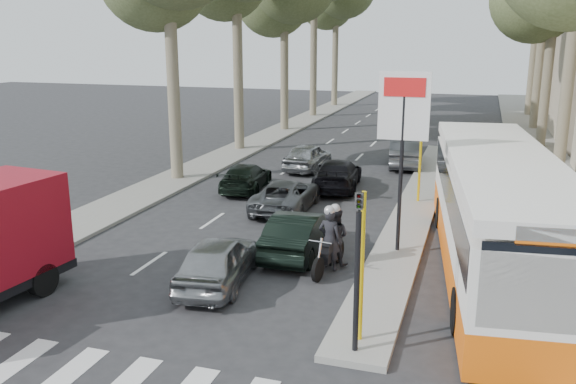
# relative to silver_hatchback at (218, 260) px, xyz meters

# --- Properties ---
(ground) EXTENTS (120.00, 120.00, 0.00)m
(ground) POSITION_rel_silver_hatchback_xyz_m (1.10, -1.21, -0.68)
(ground) COLOR #28282B
(ground) RESTS_ON ground
(sidewalk_right) EXTENTS (3.20, 70.00, 0.12)m
(sidewalk_right) POSITION_rel_silver_hatchback_xyz_m (9.70, 23.79, -0.62)
(sidewalk_right) COLOR gray
(sidewalk_right) RESTS_ON ground
(median_left) EXTENTS (2.40, 64.00, 0.12)m
(median_left) POSITION_rel_silver_hatchback_xyz_m (-6.90, 26.79, -0.62)
(median_left) COLOR gray
(median_left) RESTS_ON ground
(traffic_island) EXTENTS (1.50, 26.00, 0.16)m
(traffic_island) POSITION_rel_silver_hatchback_xyz_m (4.35, 9.79, -0.60)
(traffic_island) COLOR gray
(traffic_island) RESTS_ON ground
(billboard) EXTENTS (1.50, 12.10, 5.60)m
(billboard) POSITION_rel_silver_hatchback_xyz_m (4.35, 3.79, 3.02)
(billboard) COLOR yellow
(billboard) RESTS_ON ground
(traffic_light_island) EXTENTS (0.16, 0.41, 3.60)m
(traffic_light_island) POSITION_rel_silver_hatchback_xyz_m (4.35, -2.71, 1.81)
(traffic_light_island) COLOR black
(traffic_light_island) RESTS_ON ground
(silver_hatchback) EXTENTS (2.11, 4.16, 1.36)m
(silver_hatchback) POSITION_rel_silver_hatchback_xyz_m (0.00, 0.00, 0.00)
(silver_hatchback) COLOR gray
(silver_hatchback) RESTS_ON ground
(dark_hatchback) EXTENTS (1.51, 4.13, 1.35)m
(dark_hatchback) POSITION_rel_silver_hatchback_xyz_m (1.43, 2.94, -0.00)
(dark_hatchback) COLOR black
(dark_hatchback) RESTS_ON ground
(queue_car_a) EXTENTS (2.20, 4.43, 1.21)m
(queue_car_a) POSITION_rel_silver_hatchback_xyz_m (-0.46, 7.45, -0.08)
(queue_car_a) COLOR #4B4E52
(queue_car_a) RESTS_ON ground
(queue_car_b) EXTENTS (2.32, 4.72, 1.32)m
(queue_car_b) POSITION_rel_silver_hatchback_xyz_m (0.66, 11.37, -0.02)
(queue_car_b) COLOR black
(queue_car_b) RESTS_ON ground
(queue_car_c) EXTENTS (1.82, 4.09, 1.37)m
(queue_car_c) POSITION_rel_silver_hatchback_xyz_m (-1.66, 14.75, 0.00)
(queue_car_c) COLOR #979A9F
(queue_car_c) RESTS_ON ground
(queue_car_d) EXTENTS (2.15, 4.69, 1.49)m
(queue_car_d) POSITION_rel_silver_hatchback_xyz_m (2.90, 17.15, 0.07)
(queue_car_d) COLOR #4F5257
(queue_car_d) RESTS_ON ground
(queue_car_e) EXTENTS (2.08, 4.18, 1.17)m
(queue_car_e) POSITION_rel_silver_hatchback_xyz_m (-3.11, 9.95, -0.10)
(queue_car_e) COLOR black
(queue_car_e) RESTS_ON ground
(city_bus) EXTENTS (4.35, 13.23, 3.42)m
(city_bus) POSITION_rel_silver_hatchback_xyz_m (7.17, 3.37, 1.12)
(city_bus) COLOR orange
(city_bus) RESTS_ON ground
(motorcycle) EXTENTS (0.93, 2.31, 1.97)m
(motorcycle) POSITION_rel_silver_hatchback_xyz_m (2.69, 2.03, 0.22)
(motorcycle) COLOR black
(motorcycle) RESTS_ON ground
(pedestrian_near) EXTENTS (0.91, 1.00, 1.56)m
(pedestrian_near) POSITION_rel_silver_hatchback_xyz_m (8.48, 10.20, 0.22)
(pedestrian_near) COLOR #403049
(pedestrian_near) RESTS_ON sidewalk_right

